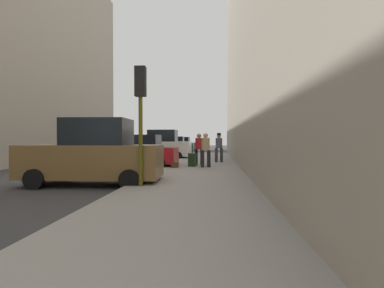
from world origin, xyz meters
name	(u,v)px	position (x,y,z in m)	size (l,w,h in m)	color
ground_plane	(41,179)	(0.00, 0.00, 0.00)	(120.00, 120.00, 0.00)	#38383A
sidewalk	(195,179)	(6.00, 0.00, 0.07)	(4.00, 40.00, 0.15)	gray
parked_bronze_suv	(94,155)	(2.65, -1.26, 1.03)	(4.66, 2.17, 2.25)	brown
parked_red_hatchback	(139,152)	(2.65, 4.71, 0.85)	(4.24, 2.13, 1.79)	#B2191E
parked_white_van	(161,146)	(2.65, 11.45, 1.03)	(4.66, 2.18, 2.25)	silver
parked_dark_green_sedan	(172,146)	(2.65, 17.48, 0.85)	(4.23, 2.12, 1.79)	#193828
parked_gray_coupe	(180,145)	(2.65, 24.16, 0.85)	(4.27, 2.18, 1.79)	slate
fire_hydrant	(172,159)	(4.45, 4.66, 0.50)	(0.42, 0.22, 0.70)	red
traffic_light	(141,100)	(4.50, -2.21, 2.76)	(0.32, 0.32, 3.60)	#514C0F
pedestrian_in_red_jacket	(199,147)	(5.88, 5.16, 1.10)	(0.51, 0.42, 1.71)	black
pedestrian_with_beanie	(219,146)	(6.99, 7.20, 1.14)	(0.51, 0.43, 1.78)	#333338
pedestrian_in_tan_coat	(206,148)	(6.28, 3.84, 1.10)	(0.53, 0.47, 1.71)	black
rolling_suitcase	(193,160)	(5.59, 4.38, 0.49)	(0.44, 0.61, 1.04)	black
duffel_bag	(175,165)	(4.77, 3.61, 0.29)	(0.32, 0.44, 0.28)	#472D19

